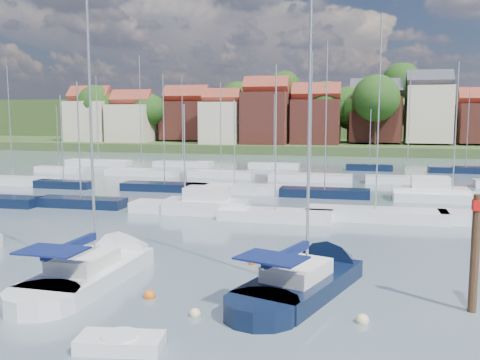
# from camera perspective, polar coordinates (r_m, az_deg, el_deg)

# --- Properties ---
(ground) EXTENTS (260.00, 260.00, 0.00)m
(ground) POSITION_cam_1_polar(r_m,az_deg,el_deg) (62.70, 6.44, -0.49)
(ground) COLOR #4B5A66
(ground) RESTS_ON ground
(sailboat_centre) EXTENTS (3.64, 12.48, 16.79)m
(sailboat_centre) POSITION_cam_1_polar(r_m,az_deg,el_deg) (29.20, -14.06, -8.86)
(sailboat_centre) COLOR silver
(sailboat_centre) RESTS_ON ground
(sailboat_navy) EXTENTS (6.88, 12.43, 16.66)m
(sailboat_navy) POSITION_cam_1_polar(r_m,az_deg,el_deg) (26.80, 8.02, -10.17)
(sailboat_navy) COLOR black
(sailboat_navy) RESTS_ON ground
(tender) EXTENTS (3.19, 1.82, 0.65)m
(tender) POSITION_cam_1_polar(r_m,az_deg,el_deg) (20.14, -12.64, -16.59)
(tender) COLOR silver
(tender) RESTS_ON ground
(timber_piling) EXTENTS (0.40, 0.40, 7.25)m
(timber_piling) POSITION_cam_1_polar(r_m,az_deg,el_deg) (24.61, 23.66, -9.27)
(timber_piling) COLOR #4C331E
(timber_piling) RESTS_ON ground
(buoy_c) EXTENTS (0.50, 0.50, 0.50)m
(buoy_c) POSITION_cam_1_polar(r_m,az_deg,el_deg) (25.71, -15.59, -11.95)
(buoy_c) COLOR #D85914
(buoy_c) RESTS_ON ground
(buoy_d) EXTENTS (0.47, 0.47, 0.47)m
(buoy_d) POSITION_cam_1_polar(r_m,az_deg,el_deg) (22.76, -4.83, -14.26)
(buoy_d) COLOR beige
(buoy_d) RESTS_ON ground
(buoy_e) EXTENTS (0.42, 0.42, 0.42)m
(buoy_e) POSITION_cam_1_polar(r_m,az_deg,el_deg) (29.88, 1.34, -8.97)
(buoy_e) COLOR #D85914
(buoy_e) RESTS_ON ground
(buoy_f) EXTENTS (0.53, 0.53, 0.53)m
(buoy_f) POSITION_cam_1_polar(r_m,az_deg,el_deg) (22.56, 12.92, -14.62)
(buoy_f) COLOR beige
(buoy_f) RESTS_ON ground
(buoy_g) EXTENTS (0.54, 0.54, 0.54)m
(buoy_g) POSITION_cam_1_polar(r_m,az_deg,el_deg) (25.07, -9.63, -12.29)
(buoy_g) COLOR #D85914
(buoy_g) RESTS_ON ground
(marina_field) EXTENTS (79.62, 41.41, 15.93)m
(marina_field) POSITION_cam_1_polar(r_m,az_deg,el_deg) (57.66, 7.74, -0.74)
(marina_field) COLOR silver
(marina_field) RESTS_ON ground
(far_shore_town) EXTENTS (212.46, 90.00, 22.27)m
(far_shore_town) POSITION_cam_1_polar(r_m,az_deg,el_deg) (154.51, 11.46, 5.66)
(far_shore_town) COLOR #314824
(far_shore_town) RESTS_ON ground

